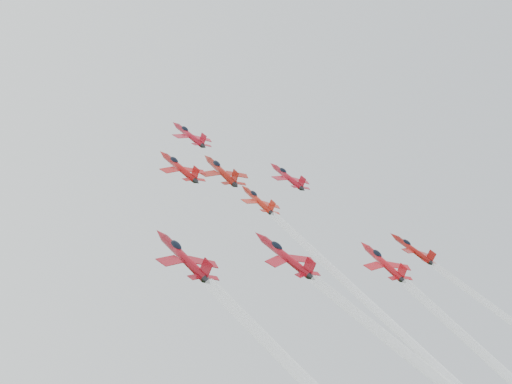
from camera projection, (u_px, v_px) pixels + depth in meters
jet_lead at (189, 134)px, 152.70m from camera, size 9.86×12.46×8.49m
jet_row2_left at (179, 167)px, 131.55m from camera, size 9.83×12.41×8.46m
jet_row2_center at (221, 170)px, 137.54m from camera, size 10.50×13.27×9.05m
jet_row2_right at (287, 176)px, 148.48m from camera, size 9.51×12.02×8.19m
jet_center at (407, 336)px, 98.57m from camera, size 8.52×78.41×51.06m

